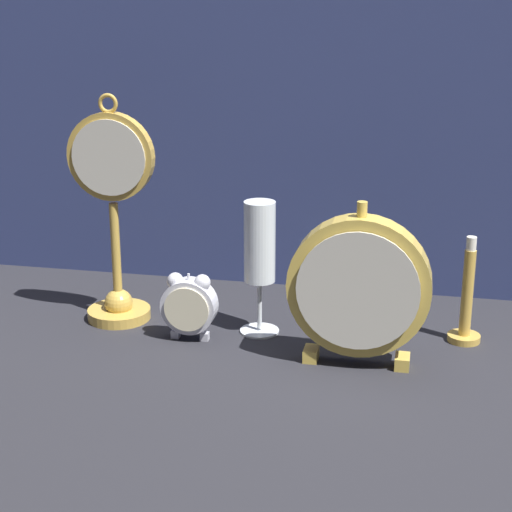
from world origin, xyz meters
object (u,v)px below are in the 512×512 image
at_px(pocket_watch_on_stand, 114,221).
at_px(alarm_clock_twin_bell, 189,303).
at_px(brass_candlestick, 466,306).
at_px(mantel_clock_silver, 359,287).
at_px(champagne_flute, 261,251).

bearing_deg(pocket_watch_on_stand, alarm_clock_twin_bell, -22.79).
distance_m(alarm_clock_twin_bell, brass_candlestick, 0.41).
distance_m(mantel_clock_silver, brass_candlestick, 0.20).
xyz_separation_m(pocket_watch_on_stand, alarm_clock_twin_bell, (0.13, -0.06, -0.10)).
distance_m(alarm_clock_twin_bell, champagne_flute, 0.13).
bearing_deg(alarm_clock_twin_bell, brass_candlestick, 10.80).
height_order(pocket_watch_on_stand, champagne_flute, pocket_watch_on_stand).
xyz_separation_m(mantel_clock_silver, brass_candlestick, (0.15, 0.11, -0.06)).
relative_size(alarm_clock_twin_bell, brass_candlestick, 0.64).
relative_size(alarm_clock_twin_bell, mantel_clock_silver, 0.44).
xyz_separation_m(alarm_clock_twin_bell, champagne_flute, (0.10, 0.05, 0.07)).
relative_size(pocket_watch_on_stand, alarm_clock_twin_bell, 3.43).
distance_m(pocket_watch_on_stand, alarm_clock_twin_bell, 0.18).
height_order(pocket_watch_on_stand, brass_candlestick, pocket_watch_on_stand).
relative_size(pocket_watch_on_stand, champagne_flute, 1.73).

